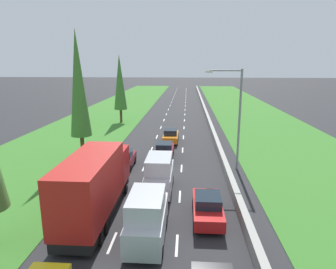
% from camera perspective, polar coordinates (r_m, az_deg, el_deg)
% --- Properties ---
extents(ground_plane, '(300.00, 300.00, 0.00)m').
position_cam_1_polar(ground_plane, '(59.94, 1.57, 4.32)').
color(ground_plane, '#28282B').
rests_on(ground_plane, ground).
extents(grass_verge_left, '(14.00, 140.00, 0.04)m').
position_cam_1_polar(grass_verge_left, '(61.71, -10.29, 4.39)').
color(grass_verge_left, '#387528').
rests_on(grass_verge_left, ground).
extents(grass_verge_right, '(14.00, 140.00, 0.04)m').
position_cam_1_polar(grass_verge_right, '(61.12, 15.17, 4.05)').
color(grass_verge_right, '#387528').
rests_on(grass_verge_right, ground).
extents(median_barrier, '(0.44, 120.00, 0.85)m').
position_cam_1_polar(median_barrier, '(59.94, 7.04, 4.64)').
color(median_barrier, '#9E9B93').
rests_on(median_barrier, ground).
extents(lane_markings, '(3.64, 116.00, 0.01)m').
position_cam_1_polar(lane_markings, '(59.94, 1.57, 4.33)').
color(lane_markings, white).
rests_on(lane_markings, ground).
extents(red_box_truck_left_lane, '(2.46, 9.40, 4.18)m').
position_cam_1_polar(red_box_truck_left_lane, '(19.30, -13.70, -9.10)').
color(red_box_truck_left_lane, black).
rests_on(red_box_truck_left_lane, ground).
extents(maroon_hatchback_left_lane, '(1.74, 3.90, 1.72)m').
position_cam_1_polar(maroon_hatchback_left_lane, '(28.05, -8.39, -4.62)').
color(maroon_hatchback_left_lane, maroon).
rests_on(maroon_hatchback_left_lane, ground).
extents(silver_van_centre_lane, '(1.96, 4.90, 2.82)m').
position_cam_1_polar(silver_van_centre_lane, '(16.69, -4.00, -15.45)').
color(silver_van_centre_lane, silver).
rests_on(silver_van_centre_lane, ground).
extents(silver_van_centre_lane_third, '(1.96, 4.90, 2.82)m').
position_cam_1_polar(silver_van_centre_lane_third, '(22.56, -1.65, -7.50)').
color(silver_van_centre_lane_third, silver).
rests_on(silver_van_centre_lane_third, ground).
extents(maroon_sedan_centre_lane, '(1.82, 4.50, 1.64)m').
position_cam_1_polar(maroon_sedan_centre_lane, '(30.48, -0.69, -3.05)').
color(maroon_sedan_centre_lane, maroon).
rests_on(maroon_sedan_centre_lane, ground).
extents(red_sedan_right_lane, '(1.82, 4.50, 1.64)m').
position_cam_1_polar(red_sedan_right_lane, '(19.17, 7.53, -13.49)').
color(red_sedan_right_lane, red).
rests_on(red_sedan_right_lane, ground).
extents(orange_sedan_centre_lane, '(1.82, 4.50, 1.64)m').
position_cam_1_polar(orange_sedan_centre_lane, '(36.64, 0.52, -0.23)').
color(orange_sedan_centre_lane, orange).
rests_on(orange_sedan_centre_lane, ground).
extents(poplar_tree_second, '(2.12, 2.12, 12.78)m').
position_cam_1_polar(poplar_tree_second, '(31.37, -16.72, 9.18)').
color(poplar_tree_second, '#4C3823').
rests_on(poplar_tree_second, ground).
extents(poplar_tree_third, '(2.07, 2.07, 10.87)m').
position_cam_1_polar(poplar_tree_third, '(48.91, -9.16, 9.75)').
color(poplar_tree_third, '#4C3823').
rests_on(poplar_tree_third, ground).
extents(street_light_mast, '(3.20, 0.28, 9.00)m').
position_cam_1_polar(street_light_mast, '(27.00, 12.78, 4.09)').
color(street_light_mast, gray).
rests_on(street_light_mast, ground).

